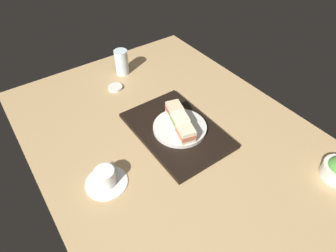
# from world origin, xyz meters

# --- Properties ---
(ground_plane) EXTENTS (1.40, 1.00, 0.03)m
(ground_plane) POSITION_xyz_m (0.00, 0.00, -0.01)
(ground_plane) COLOR tan
(serving_tray) EXTENTS (0.41, 0.28, 0.02)m
(serving_tray) POSITION_xyz_m (0.03, -0.02, 0.01)
(serving_tray) COLOR black
(serving_tray) RESTS_ON ground_plane
(sandwich_plate) EXTENTS (0.21, 0.21, 0.02)m
(sandwich_plate) POSITION_xyz_m (0.02, -0.03, 0.02)
(sandwich_plate) COLOR silver
(sandwich_plate) RESTS_ON serving_tray
(sandwich_near) EXTENTS (0.08, 0.07, 0.05)m
(sandwich_near) POSITION_xyz_m (-0.04, -0.01, 0.06)
(sandwich_near) COLOR beige
(sandwich_near) RESTS_ON sandwich_plate
(sandwich_middle) EXTENTS (0.09, 0.07, 0.05)m
(sandwich_middle) POSITION_xyz_m (0.02, -0.03, 0.06)
(sandwich_middle) COLOR #EFE5C1
(sandwich_middle) RESTS_ON sandwich_plate
(sandwich_far) EXTENTS (0.09, 0.07, 0.05)m
(sandwich_far) POSITION_xyz_m (0.08, -0.05, 0.06)
(sandwich_far) COLOR beige
(sandwich_far) RESTS_ON sandwich_plate
(coffee_cup) EXTENTS (0.14, 0.14, 0.06)m
(coffee_cup) POSITION_xyz_m (-0.03, 0.31, 0.03)
(coffee_cup) COLOR white
(coffee_cup) RESTS_ON ground_plane
(drinking_glass) EXTENTS (0.06, 0.06, 0.12)m
(drinking_glass) POSITION_xyz_m (0.52, -0.05, 0.06)
(drinking_glass) COLOR silver
(drinking_glass) RESTS_ON ground_plane
(small_sauce_dish) EXTENTS (0.07, 0.07, 0.01)m
(small_sauce_dish) POSITION_xyz_m (0.42, 0.04, 0.01)
(small_sauce_dish) COLOR silver
(small_sauce_dish) RESTS_ON ground_plane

